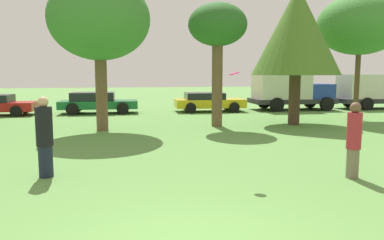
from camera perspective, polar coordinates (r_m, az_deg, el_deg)
The scene contains 11 objects.
person_thrower at distance 9.05m, azimuth -21.50°, elevation -2.42°, with size 0.37×0.37×1.82m.
person_catcher at distance 9.09m, azimuth 23.38°, elevation -2.75°, with size 0.32×0.32×1.71m.
frisbee at distance 8.61m, azimuth 6.44°, elevation 7.04°, with size 0.22×0.22×0.08m.
tree_2 at distance 15.97m, azimuth -13.90°, elevation 14.57°, with size 4.06×4.06×6.16m.
tree_3 at distance 16.71m, azimuth 3.91°, elevation 13.73°, with size 2.56×2.56×5.36m.
tree_4 at distance 17.80m, azimuth 15.62°, elevation 12.88°, with size 3.95×3.95×6.22m.
tree_5 at distance 20.81m, azimuth 24.19°, elevation 13.07°, with size 4.16×4.16×6.22m.
parked_car_green at distance 22.74m, azimuth -14.23°, elevation 2.66°, with size 4.55×2.14×1.24m.
parked_car_yellow at distance 23.15m, azimuth 2.49°, elevation 2.84°, with size 4.31×2.16×1.16m.
delivery_truck_blue at distance 25.01m, azimuth 14.54°, elevation 4.57°, with size 5.33×2.71×2.52m.
delivery_truck_black at distance 28.07m, azimuth 26.69°, elevation 4.11°, with size 6.20×2.47×2.28m.
Camera 1 is at (-0.81, -4.31, 2.33)m, focal length 35.08 mm.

